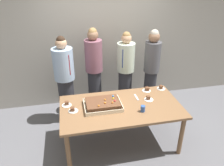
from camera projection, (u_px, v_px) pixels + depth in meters
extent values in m
plane|color=#5B5B60|center=(120.00, 142.00, 3.83)|extent=(12.00, 12.00, 0.00)
cube|color=#9E998E|center=(103.00, 34.00, 4.53)|extent=(8.00, 0.12, 3.00)
cube|color=brown|center=(121.00, 107.00, 3.49)|extent=(1.92, 1.03, 0.04)
cylinder|color=brown|center=(68.00, 153.00, 3.12)|extent=(0.07, 0.07, 0.72)
cylinder|color=brown|center=(181.00, 136.00, 3.45)|extent=(0.07, 0.07, 0.72)
cylinder|color=brown|center=(67.00, 117.00, 3.88)|extent=(0.07, 0.07, 0.72)
cylinder|color=brown|center=(159.00, 106.00, 4.20)|extent=(0.07, 0.07, 0.72)
cube|color=beige|center=(103.00, 106.00, 3.46)|extent=(0.59, 0.44, 0.01)
cube|color=beige|center=(105.00, 112.00, 3.26)|extent=(0.59, 0.01, 0.05)
cube|color=beige|center=(101.00, 98.00, 3.63)|extent=(0.59, 0.01, 0.05)
cube|color=beige|center=(84.00, 107.00, 3.39)|extent=(0.01, 0.44, 0.05)
cube|color=beige|center=(120.00, 103.00, 3.50)|extent=(0.01, 0.44, 0.05)
cube|color=brown|center=(103.00, 104.00, 3.44)|extent=(0.52, 0.37, 0.09)
sphere|color=#2D84E0|center=(113.00, 96.00, 3.54)|extent=(0.03, 0.03, 0.03)
sphere|color=yellow|center=(113.00, 98.00, 3.48)|extent=(0.03, 0.03, 0.03)
sphere|color=orange|center=(112.00, 103.00, 3.37)|extent=(0.03, 0.03, 0.03)
sphere|color=orange|center=(105.00, 103.00, 3.36)|extent=(0.03, 0.03, 0.03)
sphere|color=orange|center=(105.00, 100.00, 3.44)|extent=(0.03, 0.03, 0.03)
sphere|color=orange|center=(99.00, 106.00, 3.29)|extent=(0.03, 0.03, 0.03)
sphere|color=red|center=(115.00, 101.00, 3.41)|extent=(0.03, 0.03, 0.03)
cylinder|color=white|center=(146.00, 91.00, 3.92)|extent=(0.15, 0.15, 0.01)
cube|color=brown|center=(147.00, 89.00, 3.90)|extent=(0.06, 0.07, 0.06)
cylinder|color=white|center=(73.00, 111.00, 3.35)|extent=(0.15, 0.15, 0.01)
cube|color=brown|center=(72.00, 109.00, 3.33)|extent=(0.07, 0.06, 0.06)
cylinder|color=white|center=(161.00, 89.00, 3.98)|extent=(0.15, 0.15, 0.01)
cube|color=brown|center=(161.00, 87.00, 3.96)|extent=(0.05, 0.06, 0.06)
cylinder|color=white|center=(67.00, 105.00, 3.49)|extent=(0.15, 0.15, 0.01)
cube|color=brown|center=(67.00, 103.00, 3.49)|extent=(0.07, 0.05, 0.06)
cylinder|color=white|center=(149.00, 100.00, 3.65)|extent=(0.15, 0.15, 0.01)
cube|color=brown|center=(148.00, 98.00, 3.63)|extent=(0.06, 0.05, 0.06)
cylinder|color=#2D5199|center=(143.00, 109.00, 3.33)|extent=(0.07, 0.07, 0.10)
cube|color=silver|center=(136.00, 97.00, 3.72)|extent=(0.03, 0.20, 0.01)
cylinder|color=#28282D|center=(125.00, 90.00, 4.56)|extent=(0.27, 0.27, 0.90)
cylinder|color=#B7C6B2|center=(126.00, 57.00, 4.23)|extent=(0.34, 0.34, 0.56)
cube|color=navy|center=(123.00, 59.00, 4.08)|extent=(0.04, 0.02, 0.36)
sphere|color=tan|center=(126.00, 39.00, 4.06)|extent=(0.20, 0.20, 0.20)
sphere|color=olive|center=(127.00, 36.00, 4.03)|extent=(0.15, 0.15, 0.15)
cylinder|color=#28282D|center=(67.00, 99.00, 4.25)|extent=(0.30, 0.30, 0.89)
cylinder|color=#93ADCC|center=(63.00, 64.00, 3.92)|extent=(0.37, 0.37, 0.58)
cube|color=maroon|center=(69.00, 65.00, 3.79)|extent=(0.04, 0.02, 0.37)
sphere|color=tan|center=(61.00, 43.00, 3.74)|extent=(0.20, 0.20, 0.20)
sphere|color=black|center=(61.00, 40.00, 3.72)|extent=(0.15, 0.15, 0.15)
cylinder|color=#28282D|center=(95.00, 91.00, 4.54)|extent=(0.27, 0.27, 0.91)
cylinder|color=#7A4C5B|center=(94.00, 56.00, 4.19)|extent=(0.34, 0.34, 0.62)
sphere|color=#8C664C|center=(93.00, 35.00, 4.00)|extent=(0.21, 0.21, 0.21)
sphere|color=olive|center=(93.00, 32.00, 3.98)|extent=(0.16, 0.16, 0.16)
cylinder|color=#28282D|center=(149.00, 90.00, 4.61)|extent=(0.25, 0.25, 0.87)
cylinder|color=#4C4C51|center=(152.00, 57.00, 4.28)|extent=(0.31, 0.31, 0.60)
sphere|color=#8C664C|center=(154.00, 37.00, 4.09)|extent=(0.21, 0.21, 0.21)
sphere|color=#B2A899|center=(154.00, 34.00, 4.07)|extent=(0.17, 0.17, 0.17)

